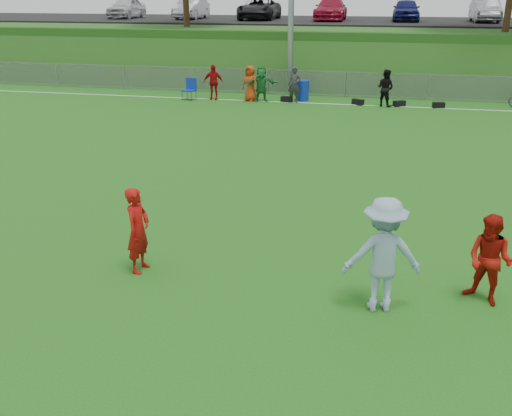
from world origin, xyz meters
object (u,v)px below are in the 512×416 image
(player_red_left, at_px, (138,230))
(player_red_center, at_px, (490,260))
(recycling_bin, at_px, (302,90))
(player_blue, at_px, (383,255))

(player_red_left, relative_size, player_red_center, 1.04)
(player_red_left, distance_m, recycling_bin, 18.71)
(player_red_center, bearing_deg, recycling_bin, 142.25)
(player_red_left, relative_size, recycling_bin, 1.75)
(player_red_center, bearing_deg, player_red_left, -143.85)
(recycling_bin, bearing_deg, player_blue, -78.28)
(player_blue, relative_size, recycling_bin, 2.08)
(player_red_left, bearing_deg, recycling_bin, 3.51)
(player_red_center, height_order, recycling_bin, player_red_center)
(player_blue, bearing_deg, player_red_center, -173.00)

